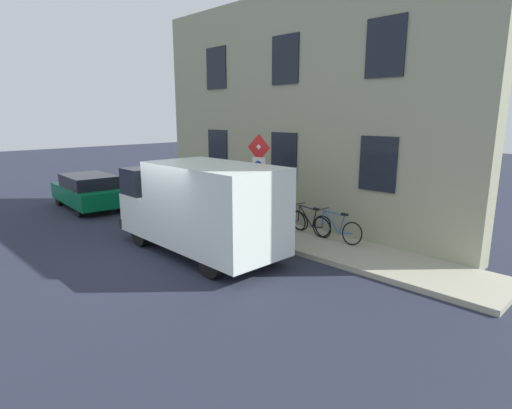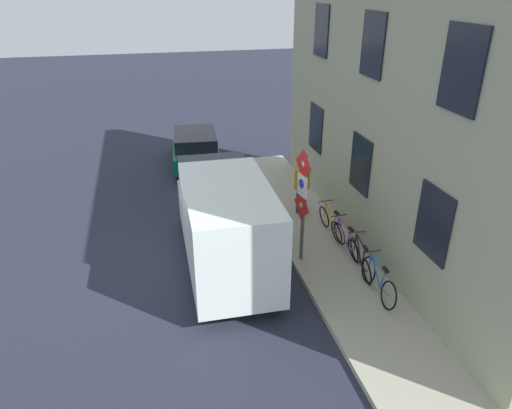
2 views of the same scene
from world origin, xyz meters
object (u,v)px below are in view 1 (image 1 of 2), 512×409
Objects in this scene: sign_post_stacked at (259,175)px; bicycle_black at (310,222)px; delivery_van at (200,206)px; bicycle_blue at (336,228)px; bicycle_purple at (286,217)px; bicycle_orange at (265,212)px; pedestrian at (226,191)px; parked_hatchback at (88,190)px.

sign_post_stacked is 2.18m from bicycle_black.
bicycle_blue is at bearing -123.61° from delivery_van.
bicycle_purple and bicycle_orange have the same top height.
bicycle_orange is at bearing 7.44° from bicycle_black.
bicycle_purple is (-0.00, 0.97, 0.00)m from bicycle_black.
bicycle_blue is 0.97m from bicycle_black.
delivery_van reaches higher than bicycle_blue.
bicycle_black is (0.00, 0.97, 0.00)m from bicycle_blue.
delivery_van is 3.58m from pedestrian.
parked_hatchback is 2.41× the size of bicycle_orange.
sign_post_stacked is at bearing 89.25° from bicycle_purple.
bicycle_orange is at bearing -151.81° from parked_hatchback.
sign_post_stacked is 1.71× the size of bicycle_purple.
pedestrian is at bearing 12.04° from bicycle_orange.
parked_hatchback is (-1.76, 8.00, -1.28)m from sign_post_stacked.
sign_post_stacked is 2.86m from pedestrian.
sign_post_stacked reaches higher than pedestrian.
bicycle_blue is at bearing -129.24° from pedestrian.
delivery_van is at bearing -176.51° from parked_hatchback.
parked_hatchback is 8.52m from bicycle_purple.
bicycle_orange is (1.29, 1.02, -1.50)m from sign_post_stacked.
bicycle_blue is (3.05, -9.88, -0.22)m from parked_hatchback.
parked_hatchback is at bearing 20.75° from bicycle_orange.
bicycle_blue is 1.00× the size of bicycle_purple.
bicycle_black is at bearing 177.18° from bicycle_orange.
sign_post_stacked is 2.05m from delivery_van.
sign_post_stacked is 2.73m from bicycle_blue.
bicycle_orange is at bearing 0.88° from bicycle_blue.
delivery_van is 3.37m from bicycle_orange.
delivery_van is at bearing 81.98° from bicycle_purple.
bicycle_black is 1.00× the size of pedestrian.
bicycle_orange is at bearing -119.60° from pedestrian.
sign_post_stacked is 1.71× the size of bicycle_black.
bicycle_orange is at bearing -3.15° from bicycle_purple.
bicycle_blue is 2.90m from bicycle_orange.
delivery_van is at bearing 76.26° from bicycle_black.
parked_hatchback reaches higher than bicycle_purple.
delivery_van reaches higher than pedestrian.
parked_hatchback is 2.41× the size of bicycle_black.
bicycle_purple is at bearing 2.40° from sign_post_stacked.
pedestrian reaches higher than bicycle_orange.
delivery_van reaches higher than parked_hatchback.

